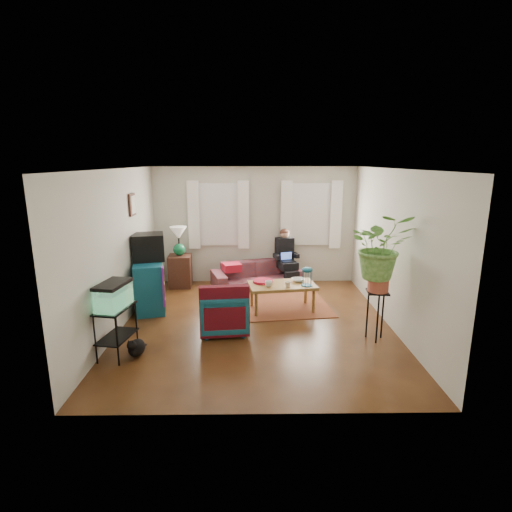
{
  "coord_description": "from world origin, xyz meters",
  "views": [
    {
      "loc": [
        -0.09,
        -6.37,
        2.73
      ],
      "look_at": [
        0.0,
        0.4,
        1.1
      ],
      "focal_mm": 28.0,
      "sensor_mm": 36.0,
      "label": 1
    }
  ],
  "objects_px": {
    "dresser": "(149,285)",
    "coffee_table": "(282,297)",
    "aquarium_stand": "(117,332)",
    "plant_stand": "(376,316)",
    "sofa": "(256,271)",
    "side_table": "(180,271)",
    "armchair": "(224,309)"
  },
  "relations": [
    {
      "from": "sofa",
      "to": "dresser",
      "type": "bearing_deg",
      "value": -164.84
    },
    {
      "from": "dresser",
      "to": "plant_stand",
      "type": "distance_m",
      "value": 4.08
    },
    {
      "from": "side_table",
      "to": "dresser",
      "type": "height_order",
      "value": "dresser"
    },
    {
      "from": "aquarium_stand",
      "to": "armchair",
      "type": "bearing_deg",
      "value": 39.71
    },
    {
      "from": "side_table",
      "to": "coffee_table",
      "type": "bearing_deg",
      "value": -34.41
    },
    {
      "from": "side_table",
      "to": "aquarium_stand",
      "type": "distance_m",
      "value": 3.23
    },
    {
      "from": "dresser",
      "to": "aquarium_stand",
      "type": "height_order",
      "value": "dresser"
    },
    {
      "from": "sofa",
      "to": "plant_stand",
      "type": "height_order",
      "value": "plant_stand"
    },
    {
      "from": "sofa",
      "to": "side_table",
      "type": "xyz_separation_m",
      "value": [
        -1.68,
        0.07,
        -0.02
      ]
    },
    {
      "from": "sofa",
      "to": "aquarium_stand",
      "type": "relative_size",
      "value": 2.66
    },
    {
      "from": "aquarium_stand",
      "to": "plant_stand",
      "type": "bearing_deg",
      "value": 17.59
    },
    {
      "from": "armchair",
      "to": "coffee_table",
      "type": "bearing_deg",
      "value": -143.17
    },
    {
      "from": "side_table",
      "to": "armchair",
      "type": "height_order",
      "value": "armchair"
    },
    {
      "from": "sofa",
      "to": "coffee_table",
      "type": "distance_m",
      "value": 1.47
    },
    {
      "from": "dresser",
      "to": "side_table",
      "type": "bearing_deg",
      "value": 62.41
    },
    {
      "from": "dresser",
      "to": "coffee_table",
      "type": "distance_m",
      "value": 2.49
    },
    {
      "from": "armchair",
      "to": "plant_stand",
      "type": "distance_m",
      "value": 2.39
    },
    {
      "from": "aquarium_stand",
      "to": "plant_stand",
      "type": "relative_size",
      "value": 0.91
    },
    {
      "from": "armchair",
      "to": "coffee_table",
      "type": "height_order",
      "value": "armchair"
    },
    {
      "from": "dresser",
      "to": "aquarium_stand",
      "type": "relative_size",
      "value": 1.42
    },
    {
      "from": "side_table",
      "to": "armchair",
      "type": "relative_size",
      "value": 0.92
    },
    {
      "from": "side_table",
      "to": "plant_stand",
      "type": "xyz_separation_m",
      "value": [
        3.49,
        -2.75,
        0.04
      ]
    },
    {
      "from": "aquarium_stand",
      "to": "coffee_table",
      "type": "distance_m",
      "value": 3.04
    },
    {
      "from": "sofa",
      "to": "coffee_table",
      "type": "bearing_deg",
      "value": -89.03
    },
    {
      "from": "sofa",
      "to": "aquarium_stand",
      "type": "distance_m",
      "value": 3.74
    },
    {
      "from": "side_table",
      "to": "aquarium_stand",
      "type": "bearing_deg",
      "value": -96.21
    },
    {
      "from": "dresser",
      "to": "coffee_table",
      "type": "height_order",
      "value": "dresser"
    },
    {
      "from": "armchair",
      "to": "plant_stand",
      "type": "height_order",
      "value": "plant_stand"
    },
    {
      "from": "coffee_table",
      "to": "plant_stand",
      "type": "xyz_separation_m",
      "value": [
        1.35,
        -1.29,
        0.14
      ]
    },
    {
      "from": "sofa",
      "to": "dresser",
      "type": "relative_size",
      "value": 1.87
    },
    {
      "from": "side_table",
      "to": "plant_stand",
      "type": "height_order",
      "value": "plant_stand"
    },
    {
      "from": "side_table",
      "to": "plant_stand",
      "type": "distance_m",
      "value": 4.44
    }
  ]
}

